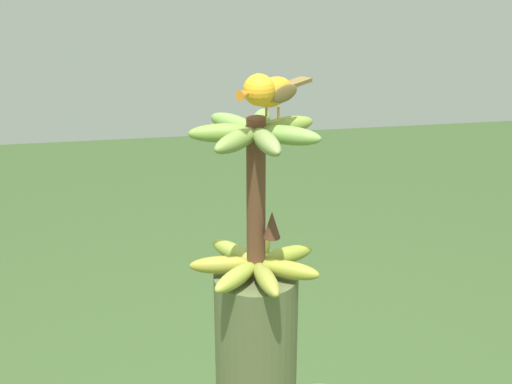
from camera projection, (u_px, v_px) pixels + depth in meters
name	position (u px, v px, depth m)	size (l,w,h in m)	color
banana_bunch	(256.00, 200.00, 1.61)	(0.29, 0.29, 0.36)	brown
perched_bird	(267.00, 91.00, 1.51)	(0.18, 0.17, 0.10)	#C68933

